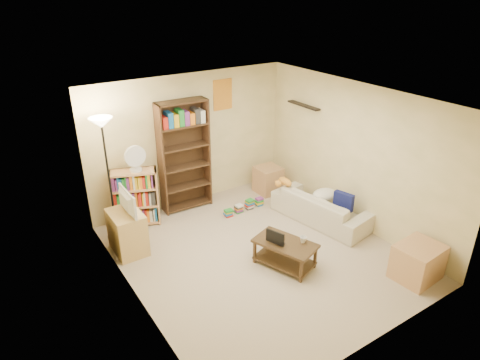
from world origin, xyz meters
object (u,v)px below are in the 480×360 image
object	(u,v)px
laptop	(279,240)
tv_stand	(127,232)
television	(124,202)
tall_bookshelf	(184,154)
side_table	(268,180)
floor_lamp	(104,144)
desk_fan	(135,158)
short_bookshelf	(135,198)
coffee_table	(285,250)
tabby_cat	(284,182)
sofa	(321,207)
mug	(303,240)
end_cabinet	(418,262)

from	to	relation	value
laptop	tv_stand	world-z (taller)	tv_stand
television	tv_stand	bearing A→B (deg)	-90.19
television	tall_bookshelf	bearing A→B (deg)	-60.66
side_table	tv_stand	bearing A→B (deg)	-171.25
laptop	floor_lamp	size ratio (longest dim) A/B	0.14
desk_fan	tall_bookshelf	bearing A→B (deg)	7.20
desk_fan	short_bookshelf	bearing A→B (deg)	140.35
coffee_table	tabby_cat	bearing A→B (deg)	32.11
sofa	mug	distance (m)	1.46
tv_stand	side_table	xyz separation A→B (m)	(3.15, 0.48, -0.08)
desk_fan	end_cabinet	size ratio (longest dim) A/B	0.71
tv_stand	end_cabinet	xyz separation A→B (m)	(3.28, -2.97, -0.08)
desk_fan	floor_lamp	distance (m)	0.70
mug	end_cabinet	world-z (taller)	end_cabinet
sofa	television	bearing A→B (deg)	63.88
tabby_cat	coffee_table	bearing A→B (deg)	-127.73
sofa	television	size ratio (longest dim) A/B	2.92
tall_bookshelf	desk_fan	size ratio (longest dim) A/B	4.50
short_bookshelf	side_table	bearing A→B (deg)	15.35
television	desk_fan	world-z (taller)	desk_fan
tv_stand	desk_fan	world-z (taller)	desk_fan
mug	tall_bookshelf	bearing A→B (deg)	102.96
sofa	tv_stand	size ratio (longest dim) A/B	2.75
laptop	mug	distance (m)	0.35
laptop	tall_bookshelf	distance (m)	2.53
tabby_cat	end_cabinet	bearing A→B (deg)	-81.95
floor_lamp	television	bearing A→B (deg)	-86.55
laptop	desk_fan	size ratio (longest dim) A/B	0.63
tv_stand	end_cabinet	size ratio (longest dim) A/B	1.08
coffee_table	floor_lamp	bearing A→B (deg)	110.57
tv_stand	end_cabinet	distance (m)	4.42
sofa	tall_bookshelf	xyz separation A→B (m)	(-1.79, 1.80, 0.83)
laptop	side_table	size ratio (longest dim) A/B	0.54
short_bookshelf	side_table	world-z (taller)	short_bookshelf
coffee_table	side_table	xyz separation A→B (m)	(1.29, 2.16, 0.01)
laptop	tall_bookshelf	world-z (taller)	tall_bookshelf
desk_fan	side_table	distance (m)	2.84
coffee_table	side_table	bearing A→B (deg)	38.88
tabby_cat	desk_fan	size ratio (longest dim) A/B	0.91
coffee_table	end_cabinet	world-z (taller)	end_cabinet
tall_bookshelf	tv_stand	bearing A→B (deg)	-148.11
coffee_table	laptop	world-z (taller)	laptop
tv_stand	tall_bookshelf	world-z (taller)	tall_bookshelf
tv_stand	desk_fan	xyz separation A→B (m)	(0.49, 0.71, 0.91)
mug	desk_fan	world-z (taller)	desk_fan
short_bookshelf	mug	bearing A→B (deg)	-36.54
coffee_table	sofa	bearing A→B (deg)	6.55
coffee_table	mug	size ratio (longest dim) A/B	7.01
coffee_table	laptop	distance (m)	0.19
tall_bookshelf	laptop	bearing A→B (deg)	-79.47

